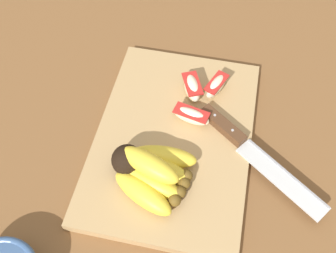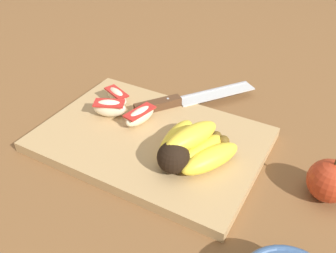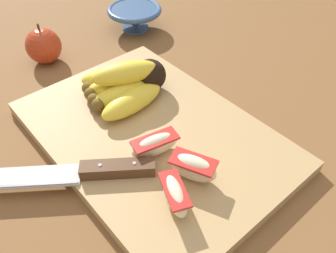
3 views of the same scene
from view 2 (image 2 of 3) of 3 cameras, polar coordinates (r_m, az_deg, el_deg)
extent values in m
plane|color=brown|center=(0.70, -1.28, -2.29)|extent=(6.00, 6.00, 0.00)
cube|color=tan|center=(0.69, -2.72, -2.06)|extent=(0.41, 0.28, 0.02)
sphere|color=black|center=(0.59, 0.85, -4.86)|extent=(0.05, 0.05, 0.05)
ellipsoid|color=yellow|center=(0.61, 6.65, -4.99)|extent=(0.09, 0.12, 0.04)
sphere|color=brown|center=(0.65, 8.67, -2.29)|extent=(0.02, 0.02, 0.02)
ellipsoid|color=yellow|center=(0.62, 4.80, -3.95)|extent=(0.07, 0.12, 0.04)
sphere|color=brown|center=(0.66, 7.55, -1.63)|extent=(0.02, 0.02, 0.02)
ellipsoid|color=yellow|center=(0.63, 3.03, -2.94)|extent=(0.06, 0.12, 0.04)
sphere|color=brown|center=(0.66, 6.36, -1.01)|extent=(0.02, 0.02, 0.02)
ellipsoid|color=yellow|center=(0.65, 1.32, -1.97)|extent=(0.05, 0.12, 0.04)
sphere|color=brown|center=(0.67, 5.27, -0.58)|extent=(0.02, 0.02, 0.02)
ellipsoid|color=yellow|center=(0.60, 3.66, -1.60)|extent=(0.08, 0.12, 0.04)
cube|color=silver|center=(0.81, 7.58, 5.13)|extent=(0.14, 0.17, 0.00)
cube|color=#99999E|center=(0.82, 7.06, 5.80)|extent=(0.11, 0.14, 0.00)
cube|color=#51331E|center=(0.75, -1.59, 3.43)|extent=(0.08, 0.09, 0.02)
cylinder|color=#B2B2B7|center=(0.74, -3.21, 3.66)|extent=(0.01, 0.01, 0.00)
cylinder|color=#B2B2B7|center=(0.76, -0.03, 4.41)|extent=(0.01, 0.01, 0.00)
ellipsoid|color=#F4E5C1|center=(0.71, -4.41, 1.65)|extent=(0.04, 0.08, 0.03)
cube|color=red|center=(0.70, -4.44, 2.34)|extent=(0.04, 0.07, 0.00)
ellipsoid|color=#F4E5C1|center=(0.77, -8.02, 4.65)|extent=(0.07, 0.05, 0.03)
cube|color=red|center=(0.77, -8.08, 5.35)|extent=(0.06, 0.05, 0.00)
ellipsoid|color=#F4E5C1|center=(0.73, -9.18, 2.82)|extent=(0.07, 0.05, 0.04)
cube|color=red|center=(0.73, -9.27, 3.61)|extent=(0.07, 0.05, 0.00)
sphere|color=#AD3319|center=(0.62, 23.99, -7.78)|extent=(0.07, 0.07, 0.07)
camera|label=1|loc=(0.57, 56.90, 44.59)|focal=41.89mm
camera|label=3|loc=(0.91, -13.92, 32.20)|focal=37.04mm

